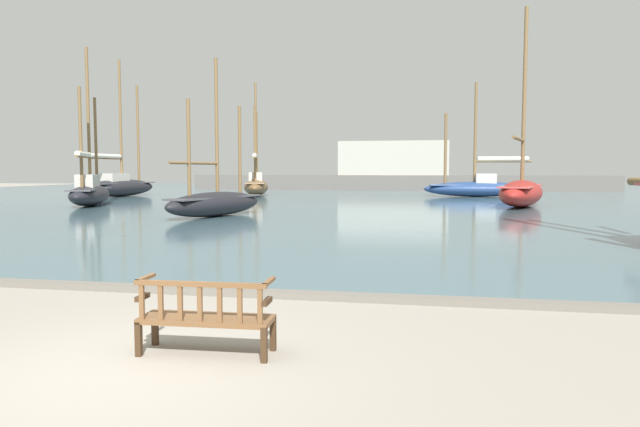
{
  "coord_description": "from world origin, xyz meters",
  "views": [
    {
      "loc": [
        3.3,
        -5.61,
        2.21
      ],
      "look_at": [
        0.35,
        10.0,
        1.0
      ],
      "focal_mm": 32.0,
      "sensor_mm": 36.0,
      "label": 1
    }
  ],
  "objects_px": {
    "sailboat_outer_starboard": "(478,186)",
    "sailboat_far_port": "(120,185)",
    "sailboat_mid_port": "(521,191)",
    "sailboat_centre_channel": "(90,191)",
    "sailboat_distant_harbor": "(215,202)",
    "sailboat_mid_starboard": "(256,184)",
    "park_bench": "(206,316)"
  },
  "relations": [
    {
      "from": "sailboat_outer_starboard",
      "to": "sailboat_far_port",
      "type": "bearing_deg",
      "value": -169.71
    },
    {
      "from": "sailboat_mid_port",
      "to": "sailboat_centre_channel",
      "type": "relative_size",
      "value": 1.23
    },
    {
      "from": "sailboat_outer_starboard",
      "to": "sailboat_distant_harbor",
      "type": "bearing_deg",
      "value": -121.14
    },
    {
      "from": "sailboat_mid_port",
      "to": "sailboat_mid_starboard",
      "type": "xyz_separation_m",
      "value": [
        -19.77,
        11.51,
        0.05
      ]
    },
    {
      "from": "park_bench",
      "to": "sailboat_distant_harbor",
      "type": "bearing_deg",
      "value": 110.72
    },
    {
      "from": "sailboat_mid_port",
      "to": "sailboat_outer_starboard",
      "type": "height_order",
      "value": "sailboat_mid_port"
    },
    {
      "from": "sailboat_distant_harbor",
      "to": "sailboat_mid_starboard",
      "type": "xyz_separation_m",
      "value": [
        -4.68,
        21.63,
        0.27
      ]
    },
    {
      "from": "sailboat_mid_port",
      "to": "sailboat_far_port",
      "type": "relative_size",
      "value": 1.05
    },
    {
      "from": "sailboat_distant_harbor",
      "to": "sailboat_mid_port",
      "type": "relative_size",
      "value": 0.63
    },
    {
      "from": "sailboat_mid_starboard",
      "to": "sailboat_mid_port",
      "type": "bearing_deg",
      "value": -30.22
    },
    {
      "from": "sailboat_distant_harbor",
      "to": "sailboat_far_port",
      "type": "bearing_deg",
      "value": 130.45
    },
    {
      "from": "sailboat_mid_port",
      "to": "sailboat_centre_channel",
      "type": "bearing_deg",
      "value": -170.72
    },
    {
      "from": "sailboat_centre_channel",
      "to": "sailboat_outer_starboard",
      "type": "relative_size",
      "value": 1.03
    },
    {
      "from": "sailboat_far_port",
      "to": "sailboat_mid_starboard",
      "type": "relative_size",
      "value": 1.15
    },
    {
      "from": "park_bench",
      "to": "sailboat_mid_starboard",
      "type": "xyz_separation_m",
      "value": [
        -11.74,
        40.29,
        0.55
      ]
    },
    {
      "from": "sailboat_centre_channel",
      "to": "sailboat_mid_starboard",
      "type": "relative_size",
      "value": 0.98
    },
    {
      "from": "sailboat_distant_harbor",
      "to": "park_bench",
      "type": "bearing_deg",
      "value": -69.28
    },
    {
      "from": "sailboat_mid_port",
      "to": "sailboat_far_port",
      "type": "bearing_deg",
      "value": 166.29
    },
    {
      "from": "sailboat_outer_starboard",
      "to": "park_bench",
      "type": "bearing_deg",
      "value": -99.07
    },
    {
      "from": "sailboat_mid_port",
      "to": "sailboat_centre_channel",
      "type": "height_order",
      "value": "sailboat_mid_port"
    },
    {
      "from": "sailboat_mid_port",
      "to": "sailboat_far_port",
      "type": "height_order",
      "value": "sailboat_mid_port"
    },
    {
      "from": "sailboat_centre_channel",
      "to": "sailboat_distant_harbor",
      "type": "bearing_deg",
      "value": -30.23
    },
    {
      "from": "sailboat_mid_port",
      "to": "sailboat_centre_channel",
      "type": "xyz_separation_m",
      "value": [
        -25.34,
        -4.14,
        0.01
      ]
    },
    {
      "from": "sailboat_distant_harbor",
      "to": "sailboat_centre_channel",
      "type": "relative_size",
      "value": 0.77
    },
    {
      "from": "sailboat_mid_port",
      "to": "sailboat_mid_starboard",
      "type": "height_order",
      "value": "sailboat_mid_port"
    },
    {
      "from": "sailboat_centre_channel",
      "to": "sailboat_mid_starboard",
      "type": "height_order",
      "value": "sailboat_mid_starboard"
    },
    {
      "from": "sailboat_centre_channel",
      "to": "sailboat_far_port",
      "type": "xyz_separation_m",
      "value": [
        -4.6,
        11.44,
        0.04
      ]
    },
    {
      "from": "sailboat_mid_port",
      "to": "sailboat_centre_channel",
      "type": "distance_m",
      "value": 25.68
    },
    {
      "from": "sailboat_mid_port",
      "to": "sailboat_mid_starboard",
      "type": "bearing_deg",
      "value": 149.78
    },
    {
      "from": "sailboat_distant_harbor",
      "to": "sailboat_far_port",
      "type": "height_order",
      "value": "sailboat_far_port"
    },
    {
      "from": "sailboat_distant_harbor",
      "to": "sailboat_mid_port",
      "type": "distance_m",
      "value": 18.17
    },
    {
      "from": "park_bench",
      "to": "sailboat_mid_port",
      "type": "relative_size",
      "value": 0.14
    }
  ]
}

